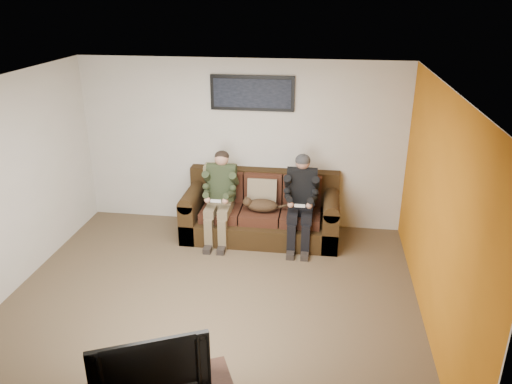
# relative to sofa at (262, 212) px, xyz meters

# --- Properties ---
(floor) EXTENTS (5.00, 5.00, 0.00)m
(floor) POSITION_rel_sofa_xyz_m (-0.38, -1.83, -0.36)
(floor) COLOR brown
(floor) RESTS_ON ground
(ceiling) EXTENTS (5.00, 5.00, 0.00)m
(ceiling) POSITION_rel_sofa_xyz_m (-0.38, -1.83, 2.24)
(ceiling) COLOR silver
(ceiling) RESTS_ON ground
(wall_back) EXTENTS (5.00, 0.00, 5.00)m
(wall_back) POSITION_rel_sofa_xyz_m (-0.38, 0.42, 0.94)
(wall_back) COLOR beige
(wall_back) RESTS_ON ground
(wall_front) EXTENTS (5.00, 0.00, 5.00)m
(wall_front) POSITION_rel_sofa_xyz_m (-0.38, -4.08, 0.94)
(wall_front) COLOR beige
(wall_front) RESTS_ON ground
(wall_left) EXTENTS (0.00, 4.50, 4.50)m
(wall_left) POSITION_rel_sofa_xyz_m (-2.88, -1.83, 0.94)
(wall_left) COLOR beige
(wall_left) RESTS_ON ground
(wall_right) EXTENTS (0.00, 4.50, 4.50)m
(wall_right) POSITION_rel_sofa_xyz_m (2.12, -1.83, 0.94)
(wall_right) COLOR beige
(wall_right) RESTS_ON ground
(accent_wall_right) EXTENTS (0.00, 4.50, 4.50)m
(accent_wall_right) POSITION_rel_sofa_xyz_m (2.11, -1.83, 0.94)
(accent_wall_right) COLOR #C36F13
(accent_wall_right) RESTS_ON ground
(sofa) EXTENTS (2.31, 1.00, 0.95)m
(sofa) POSITION_rel_sofa_xyz_m (0.00, 0.00, 0.00)
(sofa) COLOR black
(sofa) RESTS_ON ground
(throw_pillow) EXTENTS (0.44, 0.21, 0.44)m
(throw_pillow) POSITION_rel_sofa_xyz_m (0.00, 0.04, 0.32)
(throw_pillow) COLOR #816F55
(throw_pillow) RESTS_ON sofa
(throw_blanket) EXTENTS (0.47, 0.23, 0.08)m
(throw_blanket) POSITION_rel_sofa_xyz_m (-0.70, 0.29, 0.59)
(throw_blanket) COLOR #BAB588
(throw_blanket) RESTS_ON sofa
(person_left) EXTENTS (0.51, 0.87, 1.32)m
(person_left) POSITION_rel_sofa_xyz_m (-0.60, -0.19, 0.39)
(person_left) COLOR brown
(person_left) RESTS_ON sofa
(person_right) EXTENTS (0.51, 0.86, 1.33)m
(person_right) POSITION_rel_sofa_xyz_m (0.60, -0.19, 0.39)
(person_right) COLOR black
(person_right) RESTS_ON sofa
(cat) EXTENTS (0.66, 0.26, 0.24)m
(cat) POSITION_rel_sofa_xyz_m (0.01, -0.19, 0.21)
(cat) COLOR #4C331D
(cat) RESTS_ON sofa
(framed_poster) EXTENTS (1.25, 0.05, 0.52)m
(framed_poster) POSITION_rel_sofa_xyz_m (-0.20, 0.38, 1.74)
(framed_poster) COLOR black
(framed_poster) RESTS_ON wall_back
(television) EXTENTS (0.93, 0.52, 0.55)m
(television) POSITION_rel_sofa_xyz_m (-0.43, -3.78, 0.34)
(television) COLOR black
(television) RESTS_ON tv_stand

